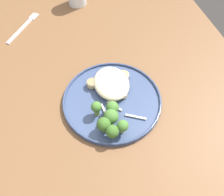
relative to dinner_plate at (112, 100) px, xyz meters
name	(u,v)px	position (x,y,z in m)	size (l,w,h in m)	color
ground	(108,186)	(-0.03, 0.03, -0.75)	(6.00, 6.00, 0.00)	#2D2B28
wooden_dining_table	(105,127)	(-0.03, 0.03, -0.09)	(1.40, 1.00, 0.74)	brown
dinner_plate	(112,100)	(0.00, 0.00, 0.00)	(0.29, 0.29, 0.02)	#38476B
noodle_bed	(111,83)	(0.05, -0.01, 0.02)	(0.13, 0.10, 0.04)	beige
seared_scallop_large_seared	(112,99)	(0.00, 0.00, 0.01)	(0.02, 0.02, 0.02)	#E5C689
seared_scallop_center_golden	(123,76)	(0.07, -0.06, 0.01)	(0.04, 0.04, 0.02)	#E5C689
seared_scallop_tiny_bay	(123,94)	(0.00, -0.03, 0.01)	(0.02, 0.02, 0.01)	#E5C689
seared_scallop_right_edge	(109,79)	(0.07, -0.01, 0.01)	(0.03, 0.03, 0.01)	#DBB77A
seared_scallop_front_small	(92,83)	(0.07, 0.04, 0.01)	(0.03, 0.03, 0.02)	#DBB77A
seared_scallop_left_edge	(117,81)	(0.06, -0.03, 0.01)	(0.03, 0.03, 0.02)	#E5C689
broccoli_floret_left_leaning	(104,125)	(-0.09, 0.05, 0.03)	(0.04, 0.04, 0.05)	#89A356
broccoli_floret_tall_stalk	(123,126)	(-0.11, 0.00, 0.04)	(0.03, 0.03, 0.05)	#89A356
broccoli_floret_rear_charred	(112,108)	(-0.05, 0.01, 0.03)	(0.04, 0.04, 0.05)	#89A356
broccoli_floret_front_edge	(97,108)	(-0.04, 0.05, 0.03)	(0.03, 0.03, 0.05)	#7A994C
broccoli_floret_small_sprig	(111,117)	(-0.07, 0.02, 0.03)	(0.04, 0.04, 0.05)	#7A994C
broccoli_floret_center_pile	(113,131)	(-0.12, 0.03, 0.03)	(0.03, 0.03, 0.05)	#7A994C
onion_sliver_short_strip	(105,112)	(-0.04, 0.03, 0.01)	(0.05, 0.01, 0.00)	silver
onion_sliver_curled_piece	(114,106)	(-0.02, 0.00, 0.01)	(0.05, 0.01, 0.00)	silver
onion_sliver_long_sliver	(136,117)	(-0.08, -0.05, 0.01)	(0.06, 0.01, 0.00)	silver
onion_sliver_pale_crescent	(102,123)	(-0.07, 0.05, 0.01)	(0.04, 0.01, 0.00)	silver
dinner_fork	(24,27)	(0.42, 0.23, -0.01)	(0.16, 0.13, 0.00)	silver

